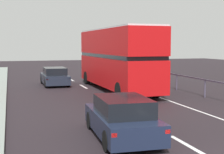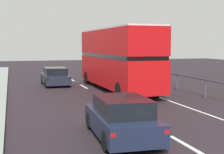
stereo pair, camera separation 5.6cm
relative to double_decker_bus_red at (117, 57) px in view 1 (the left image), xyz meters
The scene contains 5 objects.
lane_paint_markings 7.33m from the double_decker_bus_red, 88.47° to the right, with size 3.40×46.00×0.01m.
bridge_side_railing 7.73m from the double_decker_bus_red, 58.32° to the right, with size 0.10×42.00×1.10m.
double_decker_bus_red is the anchor object (origin of this frame).
hatchback_car_near 12.02m from the double_decker_bus_red, 107.17° to the right, with size 1.99×4.25×1.41m.
sedan_car_ahead 5.74m from the double_decker_bus_red, 133.01° to the left, with size 1.87×4.22×1.38m.
Camera 1 is at (-5.28, -6.35, 3.15)m, focal length 53.36 mm.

